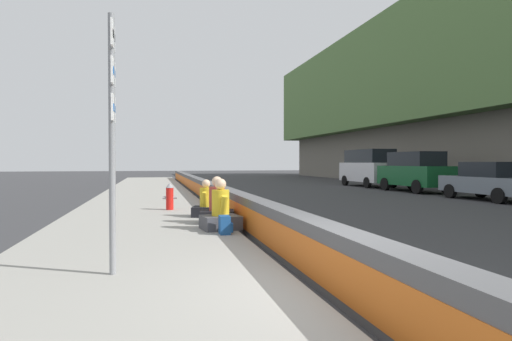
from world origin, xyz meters
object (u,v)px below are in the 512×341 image
object	(u,v)px
seated_person_middle	(217,208)
parked_car_fourth	(415,171)
parked_car_midline	(368,167)
seated_person_foreground	(221,213)
seated_person_rear	(206,205)
parked_car_third	(490,181)
route_sign_post	(112,123)
fire_hydrant	(170,196)
backpack	(225,225)

from	to	relation	value
seated_person_middle	parked_car_fourth	distance (m)	16.77
parked_car_midline	seated_person_foreground	bearing A→B (deg)	142.81
seated_person_foreground	seated_person_rear	distance (m)	2.39
parked_car_third	route_sign_post	bearing A→B (deg)	122.84
seated_person_rear	seated_person_foreground	bearing A→B (deg)	-178.90
fire_hydrant	route_sign_post	bearing A→B (deg)	172.43
backpack	parked_car_fourth	xyz separation A→B (m)	(12.39, -12.99, 0.85)
seated_person_foreground	seated_person_rear	bearing A→B (deg)	1.10
seated_person_middle	parked_car_fourth	world-z (taller)	parked_car_fourth
seated_person_middle	seated_person_rear	world-z (taller)	seated_person_middle
parked_car_fourth	parked_car_midline	world-z (taller)	parked_car_midline
seated_person_rear	parked_car_midline	world-z (taller)	parked_car_midline
seated_person_middle	backpack	distance (m)	1.73
parked_car_third	parked_car_fourth	world-z (taller)	parked_car_fourth
seated_person_middle	fire_hydrant	bearing A→B (deg)	17.52
backpack	parked_car_fourth	size ratio (longest dim) A/B	0.08
route_sign_post	backpack	distance (m)	4.03
parked_car_midline	seated_person_middle	bearing A→B (deg)	141.23
seated_person_rear	parked_car_midline	xyz separation A→B (m)	(14.73, -13.04, 0.88)
seated_person_middle	backpack	bearing A→B (deg)	177.44
route_sign_post	seated_person_rear	world-z (taller)	route_sign_post
fire_hydrant	seated_person_rear	world-z (taller)	seated_person_rear
parked_car_third	parked_car_midline	xyz separation A→B (m)	(11.01, -0.02, 0.49)
seated_person_middle	parked_car_third	bearing A→B (deg)	-68.52
seated_person_middle	parked_car_midline	xyz separation A→B (m)	(16.09, -12.92, 0.84)
seated_person_foreground	parked_car_third	size ratio (longest dim) A/B	0.26
backpack	parked_car_midline	xyz separation A→B (m)	(17.81, -13.00, 1.02)
route_sign_post	backpack	xyz separation A→B (m)	(2.90, -2.05, -1.90)
route_sign_post	seated_person_rear	bearing A→B (deg)	-18.60
seated_person_middle	backpack	world-z (taller)	seated_person_middle
backpack	parked_car_third	xyz separation A→B (m)	(6.79, -12.97, 0.53)
seated_person_middle	parked_car_third	world-z (taller)	parked_car_third
route_sign_post	backpack	bearing A→B (deg)	-35.24
seated_person_foreground	parked_car_midline	bearing A→B (deg)	-37.19
parked_car_midline	fire_hydrant	bearing A→B (deg)	132.27
fire_hydrant	parked_car_fourth	world-z (taller)	parked_car_fourth
backpack	parked_car_midline	world-z (taller)	parked_car_midline
seated_person_foreground	seated_person_middle	size ratio (longest dim) A/B	0.99
seated_person_foreground	backpack	size ratio (longest dim) A/B	2.95
seated_person_rear	fire_hydrant	bearing A→B (deg)	25.18
parked_car_fourth	parked_car_midline	xyz separation A→B (m)	(5.41, -0.01, 0.17)
fire_hydrant	backpack	xyz separation A→B (m)	(-5.09, -0.99, -0.25)
fire_hydrant	parked_car_midline	distance (m)	18.92
seated_person_rear	backpack	distance (m)	3.08
fire_hydrant	parked_car_third	distance (m)	14.07
backpack	seated_person_rear	bearing A→B (deg)	0.72
seated_person_foreground	backpack	bearing A→B (deg)	179.39
parked_car_fourth	parked_car_midline	bearing A→B (deg)	-0.07
fire_hydrant	parked_car_midline	size ratio (longest dim) A/B	0.17
seated_person_foreground	seated_person_middle	xyz separation A→B (m)	(1.03, -0.07, 0.00)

